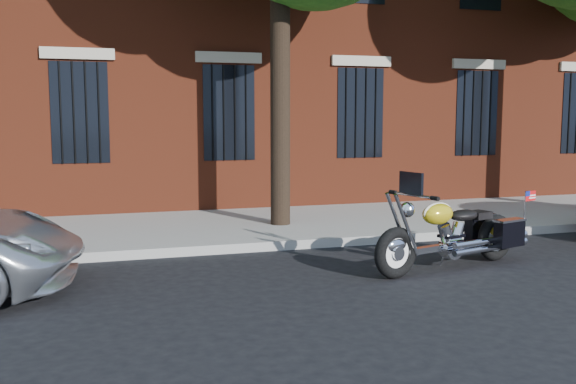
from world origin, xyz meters
name	(u,v)px	position (x,y,z in m)	size (l,w,h in m)	color
ground	(304,269)	(0.00, 0.00, 0.00)	(120.00, 120.00, 0.00)	black
curb	(277,245)	(0.00, 1.38, 0.07)	(40.00, 0.16, 0.15)	gray
sidewalk	(250,226)	(0.00, 3.26, 0.07)	(40.00, 3.60, 0.15)	gray
motorcycle	(456,235)	(2.07, -0.55, 0.47)	(2.78, 1.25, 1.40)	black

